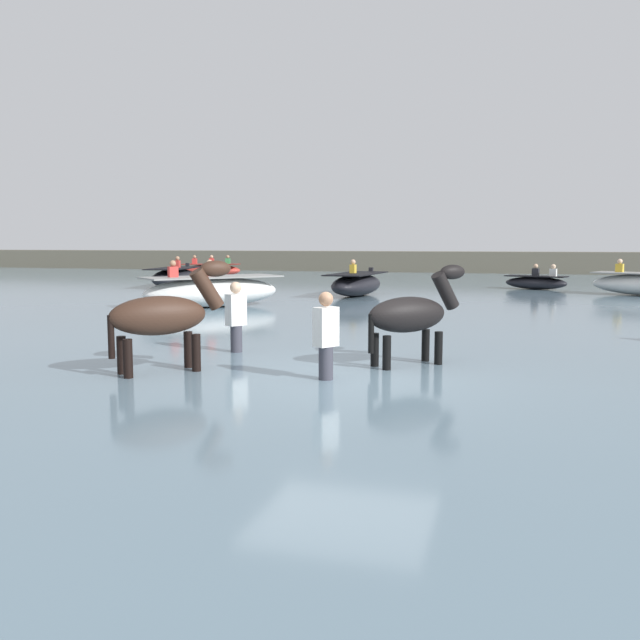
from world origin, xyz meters
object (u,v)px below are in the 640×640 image
at_px(boat_distant_east, 536,282).
at_px(boat_near_port, 212,291).
at_px(boat_mid_channel, 357,284).
at_px(horse_lead_black, 411,317).
at_px(person_onlooker_left, 236,326).
at_px(boat_near_starboard, 211,270).
at_px(horse_trailing_dark_bay, 164,319).
at_px(boat_far_offshore, 174,277).
at_px(person_wading_mid, 326,347).

height_order(boat_distant_east, boat_near_port, boat_near_port).
bearing_deg(boat_mid_channel, boat_distant_east, 40.01).
relative_size(horse_lead_black, person_onlooker_left, 1.20).
bearing_deg(boat_near_port, boat_near_starboard, 115.17).
height_order(horse_trailing_dark_bay, boat_distant_east, horse_trailing_dark_bay).
relative_size(horse_trailing_dark_bay, boat_near_starboard, 0.59).
xyz_separation_m(boat_near_port, boat_far_offshore, (-5.29, 7.60, -0.04)).
distance_m(boat_near_port, boat_mid_channel, 6.08).
height_order(boat_near_starboard, boat_mid_channel, boat_mid_channel).
height_order(boat_distant_east, boat_far_offshore, boat_far_offshore).
xyz_separation_m(boat_distant_east, boat_near_port, (-9.36, -10.43, 0.16)).
distance_m(boat_near_starboard, person_onlooker_left, 26.41).
height_order(boat_near_port, boat_near_starboard, boat_near_port).
bearing_deg(boat_distant_east, person_wading_mid, -99.63).
xyz_separation_m(horse_trailing_dark_bay, boat_mid_channel, (-0.48, 14.58, -0.38)).
bearing_deg(boat_distant_east, horse_trailing_dark_bay, -106.15).
height_order(boat_far_offshore, boat_mid_channel, boat_far_offshore).
height_order(horse_trailing_dark_bay, person_wading_mid, horse_trailing_dark_bay).
bearing_deg(horse_lead_black, horse_trailing_dark_bay, -155.04).
relative_size(horse_lead_black, boat_distant_east, 0.75).
height_order(horse_trailing_dark_bay, boat_near_starboard, horse_trailing_dark_bay).
xyz_separation_m(horse_lead_black, person_wading_mid, (-0.96, -1.44, -0.29)).
relative_size(horse_lead_black, boat_near_port, 0.47).
relative_size(boat_far_offshore, person_onlooker_left, 2.46).
bearing_deg(boat_far_offshore, boat_near_port, -55.16).
bearing_deg(person_wading_mid, person_onlooker_left, 138.91).
distance_m(horse_trailing_dark_bay, boat_near_starboard, 28.07).
bearing_deg(horse_lead_black, boat_distant_east, 82.57).
bearing_deg(boat_near_port, boat_distant_east, 48.09).
xyz_separation_m(horse_lead_black, boat_near_port, (-6.98, 7.82, -0.28)).
relative_size(horse_trailing_dark_bay, boat_near_port, 0.49).
relative_size(boat_near_port, person_onlooker_left, 2.54).
height_order(horse_lead_black, boat_mid_channel, horse_lead_black).
distance_m(horse_trailing_dark_bay, person_wading_mid, 2.42).
relative_size(boat_distant_east, boat_mid_channel, 0.69).
relative_size(horse_lead_black, boat_near_starboard, 0.57).
bearing_deg(person_wading_mid, boat_mid_channel, 101.27).
distance_m(boat_distant_east, boat_mid_channel, 8.12).
distance_m(boat_mid_channel, person_onlooker_left, 12.65).
relative_size(boat_distant_east, person_wading_mid, 1.60).
bearing_deg(horse_lead_black, boat_mid_channel, 106.43).
distance_m(boat_near_port, person_onlooker_left, 8.38).
height_order(boat_far_offshore, person_wading_mid, boat_far_offshore).
relative_size(horse_trailing_dark_bay, boat_mid_channel, 0.53).
bearing_deg(boat_distant_east, boat_near_port, -131.91).
bearing_deg(person_onlooker_left, boat_near_port, 117.80).
bearing_deg(horse_trailing_dark_bay, person_onlooker_left, 81.62).
relative_size(boat_near_port, person_wading_mid, 2.54).
xyz_separation_m(horse_lead_black, boat_near_starboard, (-14.65, 24.13, -0.38)).
xyz_separation_m(horse_trailing_dark_bay, person_onlooker_left, (0.29, 1.96, -0.33)).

